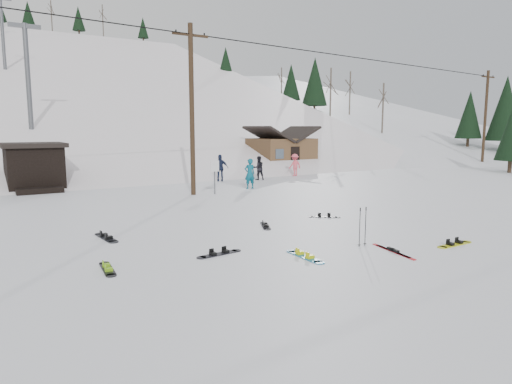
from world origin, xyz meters
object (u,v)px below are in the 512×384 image
utility_pole (192,108)px  hero_snowboard (305,256)px  hero_skis (393,251)px  cabin (281,152)px

utility_pole → hero_snowboard: utility_pole is taller
utility_pole → hero_skis: size_ratio=4.82×
hero_skis → cabin: bearing=72.7°
utility_pole → cabin: utility_pole is taller
cabin → utility_pole: bearing=-142.4°
hero_snowboard → hero_skis: size_ratio=0.87×
utility_pole → hero_snowboard: 13.84m
hero_snowboard → hero_skis: bearing=-108.4°
hero_skis → hero_snowboard: bearing=170.5°
utility_pole → hero_skis: (0.10, -13.76, -4.65)m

